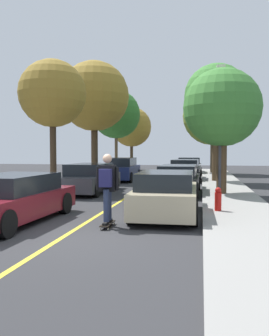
{
  "coord_description": "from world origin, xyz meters",
  "views": [
    {
      "loc": [
        3.03,
        -7.72,
        1.93
      ],
      "look_at": [
        0.21,
        7.34,
        1.19
      ],
      "focal_mm": 38.46,
      "sensor_mm": 36.0,
      "label": 1
    }
  ],
  "objects_px": {
    "fire_hydrant": "(218,199)",
    "parked_car_right_nearest": "(166,194)",
    "parked_car_right_farthest": "(189,166)",
    "parked_car_left_far": "(122,169)",
    "street_tree_left_near": "(94,97)",
    "street_tree_right_far": "(212,116)",
    "parked_car_left_near": "(90,178)",
    "parked_car_right_far": "(185,170)",
    "street_tree_right_nearest": "(222,108)",
    "skateboarder": "(107,184)",
    "street_tree_left_far": "(116,114)",
    "streetlamp": "(220,120)",
    "street_tree_left_farthest": "(132,127)",
    "street_tree_right_near": "(216,97)",
    "skateboard": "(108,224)",
    "street_tree_left_nearest": "(53,94)",
    "parked_car_left_nearest": "(10,199)",
    "parked_car_right_near": "(178,179)"
  },
  "relations": [
    {
      "from": "fire_hydrant",
      "to": "parked_car_right_nearest",
      "type": "bearing_deg",
      "value": -163.23
    },
    {
      "from": "parked_car_right_farthest",
      "to": "parked_car_left_far",
      "type": "bearing_deg",
      "value": -118.33
    },
    {
      "from": "street_tree_left_near",
      "to": "street_tree_right_far",
      "type": "height_order",
      "value": "street_tree_left_near"
    },
    {
      "from": "parked_car_left_near",
      "to": "fire_hydrant",
      "type": "distance_m",
      "value": 7.39
    },
    {
      "from": "parked_car_right_far",
      "to": "parked_car_right_farthest",
      "type": "relative_size",
      "value": 0.92
    },
    {
      "from": "street_tree_left_near",
      "to": "street_tree_right_nearest",
      "type": "distance_m",
      "value": 10.64
    },
    {
      "from": "parked_car_left_far",
      "to": "street_tree_right_nearest",
      "type": "relative_size",
      "value": 0.87
    },
    {
      "from": "street_tree_left_near",
      "to": "skateboarder",
      "type": "height_order",
      "value": "street_tree_left_near"
    },
    {
      "from": "parked_car_right_far",
      "to": "street_tree_left_far",
      "type": "xyz_separation_m",
      "value": [
        -5.87,
        5.57,
        4.19
      ]
    },
    {
      "from": "parked_car_left_far",
      "to": "streetlamp",
      "type": "relative_size",
      "value": 0.86
    },
    {
      "from": "streetlamp",
      "to": "skateboarder",
      "type": "height_order",
      "value": "streetlamp"
    },
    {
      "from": "street_tree_left_farthest",
      "to": "street_tree_right_near",
      "type": "distance_m",
      "value": 15.38
    },
    {
      "from": "parked_car_left_near",
      "to": "street_tree_right_far",
      "type": "bearing_deg",
      "value": 67.67
    },
    {
      "from": "parked_car_right_nearest",
      "to": "street_tree_right_far",
      "type": "height_order",
      "value": "street_tree_right_far"
    },
    {
      "from": "street_tree_left_farthest",
      "to": "skateboard",
      "type": "height_order",
      "value": "street_tree_left_farthest"
    },
    {
      "from": "parked_car_right_far",
      "to": "street_tree_left_near",
      "type": "xyz_separation_m",
      "value": [
        -5.87,
        -0.48,
        4.75
      ]
    },
    {
      "from": "street_tree_left_nearest",
      "to": "parked_car_right_farthest",
      "type": "bearing_deg",
      "value": 67.5
    },
    {
      "from": "street_tree_left_near",
      "to": "fire_hydrant",
      "type": "distance_m",
      "value": 14.67
    },
    {
      "from": "parked_car_left_nearest",
      "to": "parked_car_left_near",
      "type": "relative_size",
      "value": 1.0
    },
    {
      "from": "skateboarder",
      "to": "parked_car_right_far",
      "type": "bearing_deg",
      "value": 84.81
    },
    {
      "from": "parked_car_left_far",
      "to": "street_tree_right_near",
      "type": "relative_size",
      "value": 0.66
    },
    {
      "from": "parked_car_left_near",
      "to": "streetlamp",
      "type": "height_order",
      "value": "streetlamp"
    },
    {
      "from": "parked_car_right_farthest",
      "to": "street_tree_left_near",
      "type": "relative_size",
      "value": 0.59
    },
    {
      "from": "parked_car_right_farthest",
      "to": "skateboard",
      "type": "bearing_deg",
      "value": -93.5
    },
    {
      "from": "parked_car_right_far",
      "to": "street_tree_left_nearest",
      "type": "relative_size",
      "value": 0.68
    },
    {
      "from": "parked_car_right_far",
      "to": "skateboard",
      "type": "xyz_separation_m",
      "value": [
        -1.31,
        -14.37,
        -0.59
      ]
    },
    {
      "from": "street_tree_right_near",
      "to": "skateboarder",
      "type": "bearing_deg",
      "value": -103.34
    },
    {
      "from": "skateboard",
      "to": "parked_car_left_far",
      "type": "bearing_deg",
      "value": 101.09
    },
    {
      "from": "street_tree_right_near",
      "to": "streetlamp",
      "type": "relative_size",
      "value": 1.31
    },
    {
      "from": "street_tree_left_near",
      "to": "streetlamp",
      "type": "distance_m",
      "value": 10.81
    },
    {
      "from": "street_tree_right_far",
      "to": "fire_hydrant",
      "type": "distance_m",
      "value": 19.66
    },
    {
      "from": "parked_car_left_near",
      "to": "parked_car_right_far",
      "type": "height_order",
      "value": "parked_car_right_far"
    },
    {
      "from": "street_tree_left_nearest",
      "to": "street_tree_right_near",
      "type": "distance_m",
      "value": 9.76
    },
    {
      "from": "street_tree_left_far",
      "to": "street_tree_right_nearest",
      "type": "relative_size",
      "value": 1.29
    },
    {
      "from": "streetlamp",
      "to": "parked_car_left_far",
      "type": "bearing_deg",
      "value": 128.18
    },
    {
      "from": "streetlamp",
      "to": "parked_car_right_nearest",
      "type": "bearing_deg",
      "value": -110.0
    },
    {
      "from": "parked_car_right_nearest",
      "to": "fire_hydrant",
      "type": "bearing_deg",
      "value": 16.77
    },
    {
      "from": "street_tree_right_far",
      "to": "streetlamp",
      "type": "height_order",
      "value": "street_tree_right_far"
    },
    {
      "from": "parked_car_right_near",
      "to": "streetlamp",
      "type": "relative_size",
      "value": 0.83
    },
    {
      "from": "street_tree_left_far",
      "to": "streetlamp",
      "type": "distance_m",
      "value": 15.49
    },
    {
      "from": "street_tree_right_nearest",
      "to": "street_tree_right_far",
      "type": "xyz_separation_m",
      "value": [
        0.0,
        14.64,
        1.08
      ]
    },
    {
      "from": "street_tree_left_near",
      "to": "parked_car_left_nearest",
      "type": "bearing_deg",
      "value": -82.41
    },
    {
      "from": "street_tree_left_nearest",
      "to": "street_tree_left_far",
      "type": "distance_m",
      "value": 12.71
    },
    {
      "from": "street_tree_left_near",
      "to": "street_tree_right_nearest",
      "type": "bearing_deg",
      "value": -42.82
    },
    {
      "from": "street_tree_right_near",
      "to": "street_tree_right_nearest",
      "type": "bearing_deg",
      "value": -90.0
    },
    {
      "from": "parked_car_left_near",
      "to": "street_tree_left_near",
      "type": "relative_size",
      "value": 0.62
    },
    {
      "from": "parked_car_right_nearest",
      "to": "street_tree_left_nearest",
      "type": "bearing_deg",
      "value": 136.95
    },
    {
      "from": "parked_car_right_farthest",
      "to": "street_tree_right_near",
      "type": "xyz_separation_m",
      "value": [
        1.83,
        -8.19,
        4.44
      ]
    },
    {
      "from": "parked_car_right_farthest",
      "to": "streetlamp",
      "type": "bearing_deg",
      "value": -83.28
    },
    {
      "from": "skateboard",
      "to": "street_tree_left_farthest",
      "type": "bearing_deg",
      "value": 99.76
    }
  ]
}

